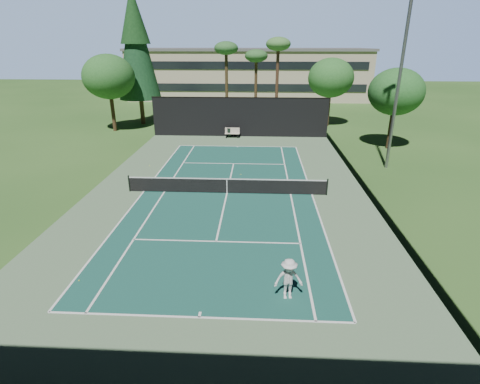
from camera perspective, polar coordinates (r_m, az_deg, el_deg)
The scene contains 22 objects.
ground at distance 24.30m, azimuth -1.99°, elevation -0.19°, with size 160.00×160.00×0.00m, color #305A22.
apron_slab at distance 24.30m, azimuth -1.99°, elevation -0.18°, with size 18.00×32.00×0.01m, color #597955.
court_surface at distance 24.30m, azimuth -1.99°, elevation -0.16°, with size 10.97×23.77×0.01m, color #184F44.
court_lines at distance 24.30m, azimuth -1.99°, elevation -0.15°, with size 11.07×23.87×0.01m.
tennis_net at distance 24.10m, azimuth -2.01°, elevation 1.04°, with size 12.90×0.10×1.10m.
fence at distance 23.69m, azimuth -2.04°, elevation 4.38°, with size 18.04×32.05×4.03m.
player at distance 14.50m, azimuth 7.41°, elevation -13.02°, with size 1.09×0.62×1.68m, color silver.
tennis_ball_a at distance 17.05m, azimuth -23.32°, elevation -12.28°, with size 0.06×0.06×0.06m, color #C9DC32.
tennis_ball_b at distance 26.91m, azimuth -7.61°, elevation 1.91°, with size 0.07×0.07×0.07m, color #CEF437.
tennis_ball_c at distance 27.71m, azimuth 0.14°, elevation 2.69°, with size 0.06×0.06×0.06m, color #C4CF2F.
tennis_ball_d at distance 30.58m, azimuth -13.63°, elevation 3.91°, with size 0.06×0.06×0.06m, color #D7F036.
park_bench at distance 38.91m, azimuth -1.18°, elevation 9.07°, with size 1.50×0.45×1.02m.
trash_bin at distance 39.23m, azimuth -1.69°, elevation 9.06°, with size 0.56×0.56×0.95m.
pine_tree at distance 46.62m, azimuth -15.67°, elevation 21.58°, with size 4.80×4.80×15.00m.
palm_a at distance 46.64m, azimuth -2.12°, elevation 20.63°, with size 2.80×2.80×9.32m.
palm_b at distance 48.50m, azimuth 2.49°, elevation 19.68°, with size 2.80×2.80×8.42m.
palm_c at distance 45.51m, azimuth 5.84°, elevation 21.03°, with size 2.80×2.80×9.77m.
decid_tree_a at distance 45.32m, azimuth 13.67°, elevation 16.53°, with size 5.12×5.12×7.62m.
decid_tree_b at distance 36.71m, azimuth 22.69°, elevation 13.88°, with size 4.80×4.80×7.14m.
decid_tree_c at distance 43.64m, azimuth -19.38°, elevation 16.22°, with size 5.44×5.44×8.09m.
campus_building at distance 68.64m, azimuth 1.32°, elevation 17.65°, with size 40.50×12.50×8.30m.
light_pole at distance 30.28m, azimuth 23.05°, elevation 15.14°, with size 0.90×0.25×12.22m.
Camera 1 is at (2.00, -22.46, 9.06)m, focal length 28.00 mm.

